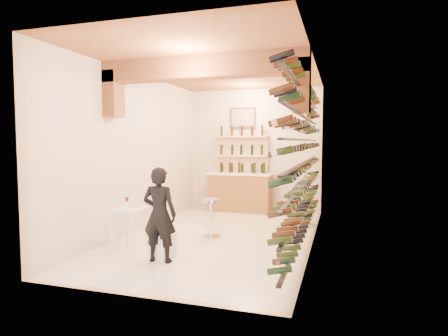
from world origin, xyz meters
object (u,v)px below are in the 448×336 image
at_px(back_counter, 240,191).
at_px(person, 159,215).
at_px(tasting_table, 130,215).
at_px(white_stool, 163,246).
at_px(chrome_barstool, 211,215).
at_px(crate_lower, 296,219).
at_px(wine_rack, 301,157).

xyz_separation_m(back_counter, person, (-0.09, -4.38, 0.19)).
bearing_deg(tasting_table, white_stool, -16.67).
relative_size(white_stool, person, 0.27).
distance_m(back_counter, chrome_barstool, 2.80).
bearing_deg(chrome_barstool, white_stool, -101.82).
distance_m(chrome_barstool, crate_lower, 2.17).
bearing_deg(chrome_barstool, tasting_table, -131.99).
height_order(person, chrome_barstool, person).
bearing_deg(crate_lower, person, -117.88).
relative_size(person, chrome_barstool, 1.95).
relative_size(back_counter, white_stool, 4.34).
height_order(wine_rack, white_stool, wine_rack).
bearing_deg(tasting_table, wine_rack, 29.67).
xyz_separation_m(tasting_table, chrome_barstool, (1.04, 1.16, -0.16)).
xyz_separation_m(chrome_barstool, crate_lower, (1.43, 1.61, -0.30)).
bearing_deg(crate_lower, white_stool, -119.53).
height_order(chrome_barstool, crate_lower, chrome_barstool).
xyz_separation_m(wine_rack, crate_lower, (-0.22, 1.47, -1.42)).
distance_m(white_stool, person, 0.55).
bearing_deg(back_counter, tasting_table, -102.32).
xyz_separation_m(back_counter, tasting_table, (-0.86, -3.95, 0.05)).
xyz_separation_m(wine_rack, chrome_barstool, (-1.65, -0.14, -1.12)).
height_order(white_stool, chrome_barstool, chrome_barstool).
height_order(wine_rack, person, wine_rack).
bearing_deg(person, chrome_barstool, -102.53).
relative_size(tasting_table, person, 0.60).
height_order(back_counter, white_stool, back_counter).
height_order(back_counter, crate_lower, back_counter).
bearing_deg(person, white_stool, -82.26).
distance_m(wine_rack, tasting_table, 3.14).
bearing_deg(back_counter, wine_rack, -55.34).
xyz_separation_m(back_counter, chrome_barstool, (0.18, -2.79, -0.10)).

